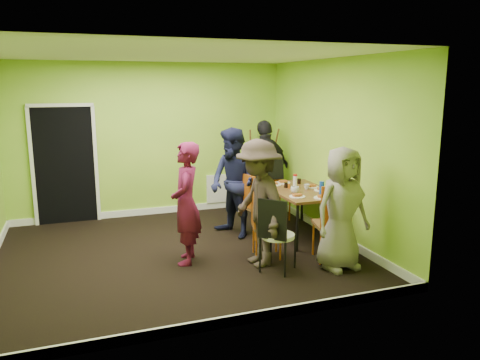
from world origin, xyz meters
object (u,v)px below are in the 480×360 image
at_px(thermos, 295,183).
at_px(person_left_far, 233,183).
at_px(dining_table, 300,193).
at_px(orange_bottle, 289,186).
at_px(person_standing, 186,203).
at_px(chair_left_far, 254,202).
at_px(easel, 262,169).
at_px(chair_left_near, 261,220).
at_px(person_left_near, 258,203).
at_px(chair_back_end, 271,174).
at_px(chair_bentwood, 276,231).
at_px(person_front_end, 342,209).
at_px(person_back_end, 265,168).
at_px(blue_bottle, 322,188).
at_px(chair_front_end, 333,219).

relative_size(thermos, person_left_far, 0.12).
relative_size(dining_table, thermos, 7.03).
bearing_deg(orange_bottle, person_standing, -159.46).
relative_size(chair_left_far, easel, 0.65).
height_order(orange_bottle, person_left_far, person_left_far).
bearing_deg(person_standing, thermos, 125.54).
distance_m(thermos, orange_bottle, 0.12).
xyz_separation_m(chair_left_near, easel, (1.05, 2.53, 0.24)).
bearing_deg(person_left_near, chair_back_end, 148.58).
distance_m(chair_back_end, orange_bottle, 1.02).
bearing_deg(chair_bentwood, person_front_end, 36.95).
distance_m(dining_table, thermos, 0.19).
xyz_separation_m(chair_back_end, person_left_far, (-1.02, -0.85, 0.07)).
relative_size(chair_bentwood, person_left_far, 0.57).
bearing_deg(person_back_end, thermos, 75.18).
bearing_deg(chair_left_near, easel, 171.68).
relative_size(chair_bentwood, blue_bottle, 5.07).
xyz_separation_m(chair_left_far, chair_left_near, (-0.23, -0.87, -0.04)).
xyz_separation_m(dining_table, thermos, (-0.07, 0.07, 0.16)).
relative_size(chair_back_end, person_front_end, 0.69).
xyz_separation_m(easel, person_standing, (-2.08, -2.38, 0.06)).
relative_size(chair_front_end, person_left_near, 0.64).
height_order(easel, person_front_end, person_front_end).
relative_size(chair_left_far, chair_bentwood, 1.02).
height_order(chair_left_far, chair_back_end, chair_back_end).
height_order(chair_left_far, person_left_near, person_left_near).
xyz_separation_m(person_left_near, person_front_end, (0.98, -0.48, -0.04)).
height_order(dining_table, person_left_near, person_left_near).
bearing_deg(thermos, chair_left_near, -139.04).
xyz_separation_m(chair_left_far, chair_bentwood, (-0.26, -1.45, -0.02)).
bearing_deg(chair_front_end, person_front_end, -82.08).
height_order(chair_front_end, blue_bottle, chair_front_end).
relative_size(dining_table, person_left_far, 0.86).
distance_m(dining_table, person_left_far, 1.09).
bearing_deg(chair_left_near, chair_bentwood, 10.93).
xyz_separation_m(blue_bottle, person_back_end, (-0.22, 1.73, 0.03)).
bearing_deg(person_standing, chair_bentwood, 71.05).
xyz_separation_m(person_standing, person_left_far, (0.97, 0.86, 0.04)).
relative_size(dining_table, person_standing, 0.90).
bearing_deg(chair_back_end, person_front_end, 84.67).
relative_size(chair_left_far, person_back_end, 0.58).
bearing_deg(dining_table, person_standing, -164.41).
distance_m(blue_bottle, person_standing, 2.17).
relative_size(easel, orange_bottle, 20.31).
bearing_deg(blue_bottle, person_left_far, 150.13).
distance_m(person_left_far, person_front_end, 1.97).
xyz_separation_m(person_left_far, person_front_end, (0.90, -1.75, -0.06)).
height_order(thermos, person_front_end, person_front_end).
relative_size(orange_bottle, person_standing, 0.05).
xyz_separation_m(chair_left_near, person_back_end, (0.91, 2.05, 0.35)).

